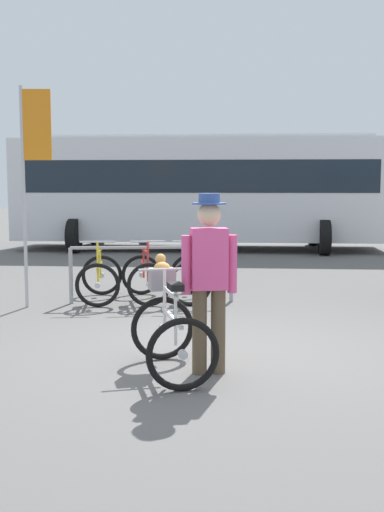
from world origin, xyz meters
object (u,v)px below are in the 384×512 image
object	(u,v)px
banner_flag	(32,155)
person_with_featured_bike	(209,276)
racked_bike_yellow	(100,278)
racked_bike_red	(145,277)
racked_bike_black	(190,277)
featured_bicycle	(169,322)
bus_distant	(200,186)

from	to	relation	value
banner_flag	person_with_featured_bike	bearing A→B (deg)	-53.41
racked_bike_yellow	racked_bike_red	size ratio (longest dim) A/B	0.95
person_with_featured_bike	racked_bike_yellow	bearing A→B (deg)	112.42
racked_bike_black	featured_bicycle	size ratio (longest dim) A/B	0.89
racked_bike_black	bus_distant	distance (m)	7.82
racked_bike_red	person_with_featured_bike	xyz separation A→B (m)	(0.85, -3.78, 0.58)
racked_bike_yellow	featured_bicycle	distance (m)	3.83
bus_distant	banner_flag	world-z (taller)	banner_flag
person_with_featured_bike	bus_distant	world-z (taller)	bus_distant
bus_distant	racked_bike_black	bearing A→B (deg)	-92.67
featured_bicycle	person_with_featured_bike	distance (m)	0.61
racked_bike_red	featured_bicycle	xyz separation A→B (m)	(0.47, -3.68, 0.12)
racked_bike_red	racked_bike_black	size ratio (longest dim) A/B	1.09
racked_bike_yellow	banner_flag	size ratio (longest dim) A/B	0.36
featured_bicycle	racked_bike_red	bearing A→B (deg)	97.24
racked_bike_red	person_with_featured_bike	distance (m)	3.92
racked_bike_yellow	bus_distant	xyz separation A→B (m)	(1.76, 7.76, 1.37)
racked_bike_yellow	person_with_featured_bike	distance (m)	4.09
racked_bike_yellow	racked_bike_red	world-z (taller)	same
racked_bike_red	bus_distant	xyz separation A→B (m)	(1.06, 7.73, 1.37)
racked_bike_yellow	racked_bike_black	xyz separation A→B (m)	(1.40, 0.07, 0.00)
racked_bike_yellow	person_with_featured_bike	size ratio (longest dim) A/B	0.67
racked_bike_black	featured_bicycle	xyz separation A→B (m)	(-0.23, -3.72, 0.12)
racked_bike_black	person_with_featured_bike	world-z (taller)	person_with_featured_bike
racked_bike_red	featured_bicycle	distance (m)	3.72
featured_bicycle	racked_bike_black	bearing A→B (deg)	86.46
featured_bicycle	banner_flag	world-z (taller)	banner_flag
racked_bike_black	banner_flag	size ratio (longest dim) A/B	0.35
racked_bike_yellow	bus_distant	distance (m)	8.08
racked_bike_red	featured_bicycle	size ratio (longest dim) A/B	0.97
featured_bicycle	bus_distant	size ratio (longest dim) A/B	0.12
featured_bicycle	bus_distant	xyz separation A→B (m)	(0.59, 11.41, 1.25)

